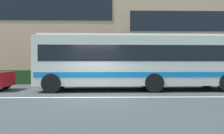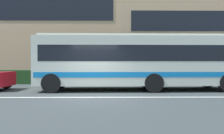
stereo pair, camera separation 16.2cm
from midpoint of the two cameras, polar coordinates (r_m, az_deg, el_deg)
ground_plane at (r=9.71m, az=-4.73°, el=-8.03°), size 160.00×160.00×0.00m
lane_centre_line at (r=9.70m, az=-4.73°, el=-8.01°), size 60.00×0.16×0.01m
hedge_row_far at (r=16.84m, az=-14.56°, el=-2.54°), size 23.87×1.10×1.03m
apartment_block_left at (r=25.73m, az=-19.16°, el=10.16°), size 18.40×8.77×11.38m
apartment_block_right at (r=27.28m, az=26.70°, el=7.49°), size 22.54×8.77×9.41m
transit_bus at (r=12.36m, az=7.14°, el=1.80°), size 11.26×2.77×3.09m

